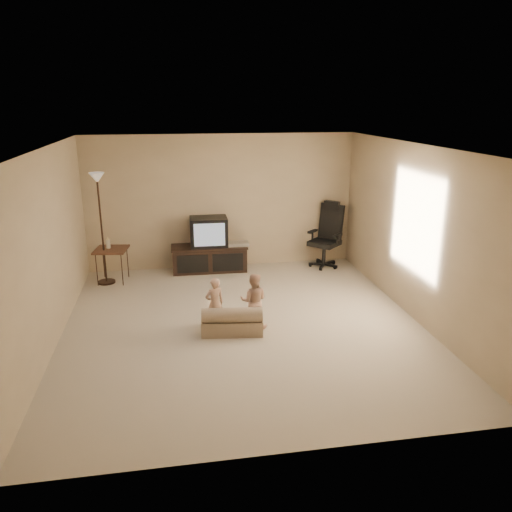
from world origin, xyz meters
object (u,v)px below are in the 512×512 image
(tv_stand, at_px, (210,249))
(office_chair, at_px, (326,243))
(toddler_left, at_px, (215,304))
(floor_lamp, at_px, (99,204))
(child_sofa, at_px, (232,321))
(toddler_right, at_px, (254,301))
(side_table, at_px, (111,250))

(tv_stand, height_order, office_chair, office_chair)
(tv_stand, bearing_deg, office_chair, -1.34)
(tv_stand, bearing_deg, toddler_left, -92.03)
(office_chair, height_order, floor_lamp, floor_lamp)
(tv_stand, xyz_separation_m, child_sofa, (0.08, -2.70, -0.26))
(toddler_left, bearing_deg, floor_lamp, -69.46)
(tv_stand, relative_size, child_sofa, 1.63)
(tv_stand, distance_m, toddler_right, 2.61)
(side_table, bearing_deg, toddler_right, -46.64)
(office_chair, height_order, toddler_right, office_chair)
(side_table, distance_m, toddler_right, 3.13)
(toddler_left, height_order, toddler_right, toddler_right)
(tv_stand, distance_m, child_sofa, 2.72)
(toddler_right, bearing_deg, side_table, -32.96)
(child_sofa, distance_m, toddler_left, 0.35)
(toddler_left, xyz_separation_m, toddler_right, (0.54, -0.04, 0.02))
(child_sofa, distance_m, toddler_right, 0.42)
(toddler_left, bearing_deg, toddler_right, 158.49)
(child_sofa, height_order, toddler_right, toddler_right)
(office_chair, xyz_separation_m, side_table, (-3.98, -0.21, 0.13))
(office_chair, bearing_deg, toddler_left, -87.88)
(floor_lamp, bearing_deg, toddler_right, -44.33)
(office_chair, height_order, toddler_left, office_chair)
(tv_stand, relative_size, toddler_right, 1.80)
(side_table, xyz_separation_m, toddler_right, (2.15, -2.27, -0.18))
(toddler_left, bearing_deg, office_chair, -151.92)
(tv_stand, relative_size, side_table, 1.77)
(toddler_left, bearing_deg, child_sofa, 125.58)
(side_table, height_order, toddler_left, side_table)
(office_chair, distance_m, child_sofa, 3.39)
(floor_lamp, xyz_separation_m, toddler_right, (2.26, -2.21, -1.01))
(office_chair, relative_size, child_sofa, 1.41)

